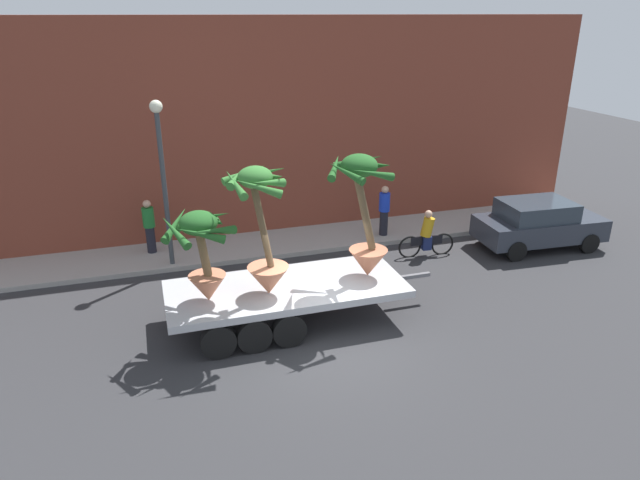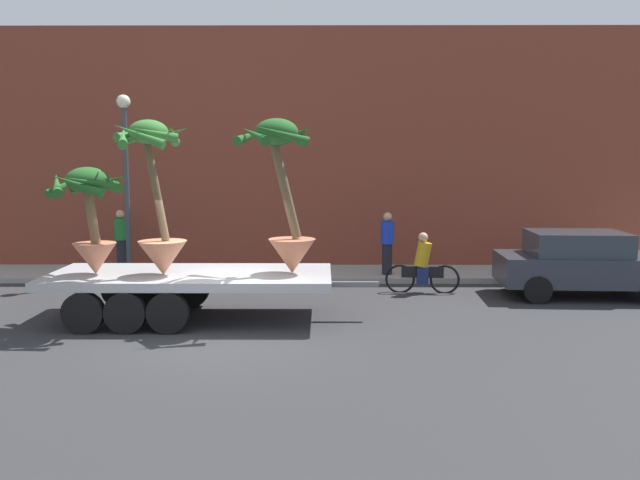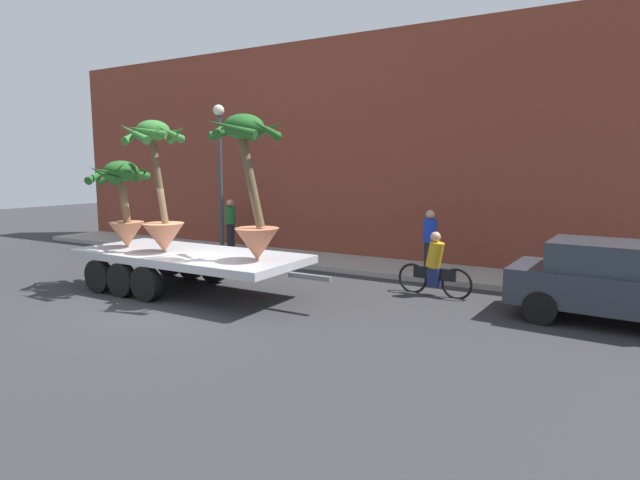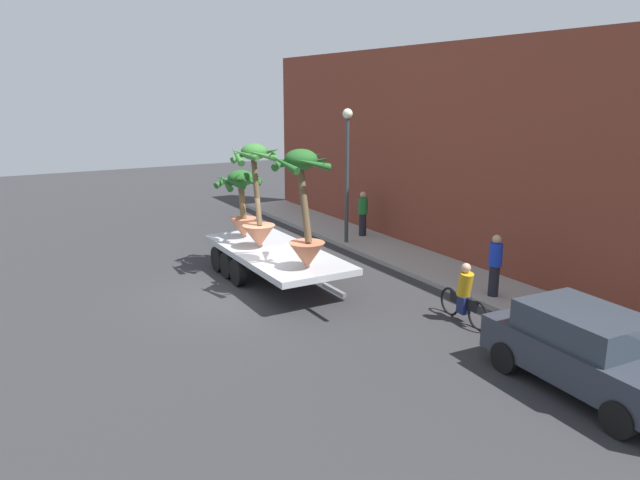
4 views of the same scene
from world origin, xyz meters
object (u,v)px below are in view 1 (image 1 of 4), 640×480
(flatbed_trailer, at_px, (277,295))
(potted_palm_middle, at_px, (364,217))
(street_lamp, at_px, (162,163))
(cyclist, at_px, (427,236))
(pedestrian_near_gate, at_px, (149,225))
(potted_palm_rear, at_px, (202,252))
(potted_palm_front, at_px, (262,235))
(parked_car, at_px, (538,223))
(pedestrian_far_left, at_px, (384,210))

(flatbed_trailer, xyz_separation_m, potted_palm_middle, (2.20, -0.06, 1.80))
(potted_palm_middle, height_order, street_lamp, street_lamp)
(cyclist, xyz_separation_m, pedestrian_near_gate, (-8.26, 2.52, 0.37))
(potted_palm_rear, relative_size, cyclist, 1.18)
(potted_palm_rear, bearing_deg, potted_palm_middle, 2.20)
(flatbed_trailer, bearing_deg, pedestrian_near_gate, 118.36)
(potted_palm_rear, distance_m, cyclist, 7.87)
(potted_palm_front, xyz_separation_m, pedestrian_near_gate, (-2.46, 5.47, -1.44))
(potted_palm_middle, height_order, pedestrian_near_gate, potted_palm_middle)
(flatbed_trailer, distance_m, potted_palm_rear, 2.25)
(pedestrian_near_gate, bearing_deg, parked_car, -13.79)
(parked_car, height_order, pedestrian_far_left, pedestrian_far_left)
(pedestrian_far_left, bearing_deg, potted_palm_rear, -144.40)
(pedestrian_far_left, xyz_separation_m, street_lamp, (-7.00, -0.31, 2.19))
(potted_palm_middle, xyz_separation_m, cyclist, (3.25, 2.73, -1.90))
(flatbed_trailer, height_order, street_lamp, street_lamp)
(street_lamp, bearing_deg, potted_palm_rear, -82.72)
(flatbed_trailer, distance_m, potted_palm_front, 1.77)
(potted_palm_rear, distance_m, potted_palm_middle, 3.93)
(cyclist, bearing_deg, potted_palm_rear, -158.12)
(street_lamp, bearing_deg, cyclist, -10.55)
(potted_palm_rear, bearing_deg, pedestrian_near_gate, 101.45)
(flatbed_trailer, height_order, pedestrian_near_gate, pedestrian_near_gate)
(parked_car, bearing_deg, pedestrian_near_gate, 166.21)
(pedestrian_near_gate, distance_m, street_lamp, 2.50)
(cyclist, height_order, street_lamp, street_lamp)
(flatbed_trailer, xyz_separation_m, street_lamp, (-2.26, 4.10, 2.46))
(potted_palm_middle, bearing_deg, potted_palm_front, -175.08)
(flatbed_trailer, relative_size, potted_palm_rear, 3.12)
(potted_palm_front, xyz_separation_m, street_lamp, (-1.91, 4.38, 0.75))
(pedestrian_near_gate, relative_size, street_lamp, 0.35)
(cyclist, bearing_deg, parked_car, -6.47)
(potted_palm_middle, distance_m, street_lamp, 6.14)
(potted_palm_rear, distance_m, street_lamp, 4.46)
(pedestrian_far_left, distance_m, street_lamp, 7.34)
(potted_palm_front, relative_size, cyclist, 1.69)
(potted_palm_front, height_order, pedestrian_near_gate, potted_palm_front)
(potted_palm_middle, bearing_deg, cyclist, 39.97)
(potted_palm_middle, relative_size, pedestrian_near_gate, 1.84)
(potted_palm_middle, distance_m, pedestrian_far_left, 5.36)
(pedestrian_near_gate, height_order, pedestrian_far_left, same)
(cyclist, bearing_deg, potted_palm_front, -153.08)
(cyclist, bearing_deg, street_lamp, 169.45)
(flatbed_trailer, height_order, cyclist, cyclist)
(street_lamp, bearing_deg, parked_car, -9.22)
(cyclist, xyz_separation_m, street_lamp, (-7.71, 1.44, 2.56))
(potted_palm_rear, distance_m, pedestrian_near_gate, 5.63)
(parked_car, xyz_separation_m, pedestrian_far_left, (-4.48, 2.17, 0.22))
(potted_palm_rear, bearing_deg, pedestrian_far_left, 35.60)
(potted_palm_middle, distance_m, parked_car, 7.59)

